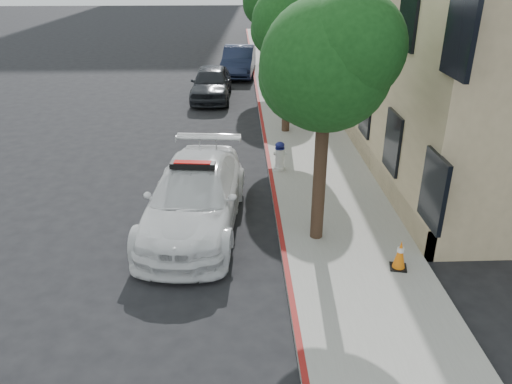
{
  "coord_description": "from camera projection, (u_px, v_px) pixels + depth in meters",
  "views": [
    {
      "loc": [
        1.03,
        -12.36,
        6.32
      ],
      "look_at": [
        1.47,
        -1.25,
        1.0
      ],
      "focal_mm": 35.0,
      "sensor_mm": 36.0,
      "label": 1
    }
  ],
  "objects": [
    {
      "name": "police_car",
      "position": [
        195.0,
        197.0,
        12.53
      ],
      "size": [
        2.79,
        5.74,
        1.76
      ],
      "rotation": [
        0.0,
        0.0,
        -0.1
      ],
      "color": "white",
      "rests_on": "ground"
    },
    {
      "name": "curb_strip",
      "position": [
        259.0,
        104.0,
        22.89
      ],
      "size": [
        0.12,
        50.0,
        0.15
      ],
      "primitive_type": "cube",
      "color": "maroon",
      "rests_on": "ground"
    },
    {
      "name": "traffic_cone",
      "position": [
        400.0,
        255.0,
        10.71
      ],
      "size": [
        0.42,
        0.42,
        0.68
      ],
      "rotation": [
        0.0,
        0.0,
        -0.22
      ],
      "color": "black",
      "rests_on": "sidewalk"
    },
    {
      "name": "tree_near",
      "position": [
        328.0,
        64.0,
        10.28
      ],
      "size": [
        2.92,
        2.82,
        5.62
      ],
      "color": "black",
      "rests_on": "sidewalk"
    },
    {
      "name": "tree_mid",
      "position": [
        289.0,
        22.0,
        17.54
      ],
      "size": [
        2.77,
        2.64,
        5.43
      ],
      "color": "black",
      "rests_on": "sidewalk"
    },
    {
      "name": "sidewalk",
      "position": [
        292.0,
        104.0,
        22.95
      ],
      "size": [
        3.2,
        50.0,
        0.15
      ],
      "primitive_type": "cube",
      "color": "gray",
      "rests_on": "ground"
    },
    {
      "name": "parked_car_mid",
      "position": [
        211.0,
        83.0,
        23.75
      ],
      "size": [
        1.96,
        4.57,
        1.54
      ],
      "primitive_type": "imported",
      "rotation": [
        0.0,
        0.0,
        -0.03
      ],
      "color": "black",
      "rests_on": "ground"
    },
    {
      "name": "ground",
      "position": [
        201.0,
        206.0,
        13.84
      ],
      "size": [
        120.0,
        120.0,
        0.0
      ],
      "primitive_type": "plane",
      "color": "black",
      "rests_on": "ground"
    },
    {
      "name": "fire_hydrant",
      "position": [
        280.0,
        156.0,
        15.58
      ],
      "size": [
        0.38,
        0.36,
        0.93
      ],
      "rotation": [
        0.0,
        0.0,
        0.02
      ],
      "color": "silver",
      "rests_on": "sidewalk"
    },
    {
      "name": "parked_car_far",
      "position": [
        239.0,
        61.0,
        28.52
      ],
      "size": [
        2.13,
        4.96,
        1.59
      ],
      "primitive_type": "imported",
      "rotation": [
        0.0,
        0.0,
        -0.09
      ],
      "color": "#161D37",
      "rests_on": "ground"
    }
  ]
}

